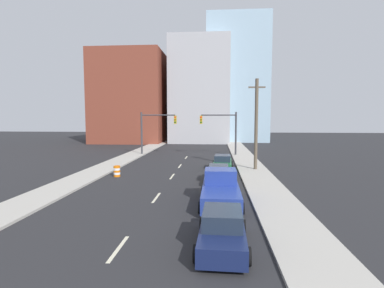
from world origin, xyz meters
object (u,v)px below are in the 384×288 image
object	(u,v)px
pickup_truck_blue	(221,190)
sedan_tan	(219,174)
sedan_green	(222,163)
utility_pole_right_mid	(256,124)
traffic_signal_right	(225,127)
traffic_signal_left	(152,127)
sedan_navy	(222,230)
traffic_barrel	(117,171)

from	to	relation	value
pickup_truck_blue	sedan_tan	world-z (taller)	pickup_truck_blue
pickup_truck_blue	sedan_green	bearing A→B (deg)	88.10
pickup_truck_blue	utility_pole_right_mid	bearing A→B (deg)	72.80
traffic_signal_right	sedan_green	world-z (taller)	traffic_signal_right
traffic_signal_left	sedan_navy	bearing A→B (deg)	-72.71
pickup_truck_blue	traffic_barrel	bearing A→B (deg)	139.58
sedan_navy	utility_pole_right_mid	bearing A→B (deg)	80.18
traffic_signal_left	utility_pole_right_mid	xyz separation A→B (m)	(12.52, -11.23, 0.66)
pickup_truck_blue	traffic_signal_right	bearing A→B (deg)	87.65
traffic_signal_right	sedan_navy	distance (m)	28.97
traffic_barrel	sedan_navy	xyz separation A→B (m)	(8.83, -13.53, 0.21)
utility_pole_right_mid	pickup_truck_blue	size ratio (longest dim) A/B	1.59
traffic_signal_left	traffic_signal_right	distance (m)	9.86
traffic_signal_left	sedan_green	bearing A→B (deg)	-49.39
pickup_truck_blue	sedan_tan	size ratio (longest dim) A/B	1.20
pickup_truck_blue	sedan_tan	bearing A→B (deg)	90.53
traffic_barrel	sedan_tan	world-z (taller)	sedan_tan
traffic_signal_right	sedan_tan	size ratio (longest dim) A/B	1.27
utility_pole_right_mid	sedan_tan	bearing A→B (deg)	-123.26
traffic_signal_left	sedan_navy	world-z (taller)	traffic_signal_left
utility_pole_right_mid	sedan_navy	distance (m)	18.32
traffic_barrel	sedan_green	size ratio (longest dim) A/B	0.21
utility_pole_right_mid	sedan_tan	size ratio (longest dim) A/B	1.91
traffic_barrel	pickup_truck_blue	bearing A→B (deg)	-40.28
sedan_navy	pickup_truck_blue	distance (m)	6.02
traffic_signal_left	sedan_green	xyz separation A→B (m)	(9.35, -10.90, -3.19)
traffic_signal_left	sedan_tan	size ratio (longest dim) A/B	1.27
traffic_signal_right	traffic_barrel	size ratio (longest dim) A/B	6.16
utility_pole_right_mid	sedan_green	xyz separation A→B (m)	(-3.18, 0.33, -3.85)
sedan_green	sedan_tan	bearing A→B (deg)	-91.80
pickup_truck_blue	sedan_green	distance (m)	11.87
sedan_tan	pickup_truck_blue	bearing A→B (deg)	-88.27
traffic_signal_right	utility_pole_right_mid	bearing A→B (deg)	-76.67
traffic_barrel	pickup_truck_blue	world-z (taller)	pickup_truck_blue
sedan_tan	sedan_green	bearing A→B (deg)	86.81
traffic_signal_left	sedan_green	size ratio (longest dim) A/B	1.29
traffic_signal_left	pickup_truck_blue	xyz separation A→B (m)	(8.98, -22.77, -3.05)
traffic_signal_right	pickup_truck_blue	distance (m)	22.99
utility_pole_right_mid	sedan_navy	xyz separation A→B (m)	(-3.57, -17.55, -3.82)
traffic_barrel	traffic_signal_right	bearing A→B (deg)	57.46
traffic_signal_left	traffic_signal_right	xyz separation A→B (m)	(9.86, 0.00, 0.00)
traffic_signal_left	sedan_tan	distance (m)	19.24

